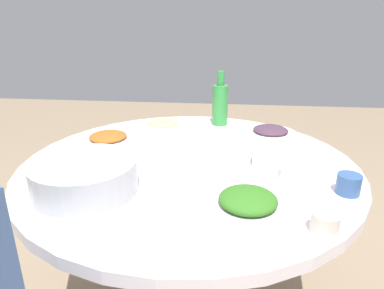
% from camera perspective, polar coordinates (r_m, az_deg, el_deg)
% --- Properties ---
extents(round_dining_table, '(1.22, 1.22, 0.76)m').
position_cam_1_polar(round_dining_table, '(1.34, -0.50, -8.97)').
color(round_dining_table, '#99999E').
rests_on(round_dining_table, ground).
extents(rice_bowl, '(0.32, 0.32, 0.11)m').
position_cam_1_polar(rice_bowl, '(1.09, -17.41, -5.00)').
color(rice_bowl, '#B2B5BA').
rests_on(rice_bowl, round_dining_table).
extents(soup_bowl, '(0.27, 0.28, 0.06)m').
position_cam_1_polar(soup_bowl, '(1.27, 15.99, -2.46)').
color(soup_bowl, white).
rests_on(soup_bowl, round_dining_table).
extents(dish_eggplant, '(0.23, 0.23, 0.05)m').
position_cam_1_polar(dish_eggplant, '(1.57, 12.91, 1.99)').
color(dish_eggplant, silver).
rests_on(dish_eggplant, round_dining_table).
extents(dish_greens, '(0.25, 0.25, 0.06)m').
position_cam_1_polar(dish_greens, '(0.97, 9.27, -9.61)').
color(dish_greens, silver).
rests_on(dish_greens, round_dining_table).
extents(dish_noodles, '(0.19, 0.19, 0.03)m').
position_cam_1_polar(dish_noodles, '(1.67, -4.78, 3.41)').
color(dish_noodles, silver).
rests_on(dish_noodles, round_dining_table).
extents(dish_stirfry, '(0.23, 0.23, 0.04)m').
position_cam_1_polar(dish_stirfry, '(1.50, -13.78, 0.97)').
color(dish_stirfry, silver).
rests_on(dish_stirfry, round_dining_table).
extents(green_bottle, '(0.08, 0.08, 0.26)m').
position_cam_1_polar(green_bottle, '(1.68, 4.70, 6.82)').
color(green_bottle, green).
rests_on(green_bottle, round_dining_table).
extents(tea_cup_near, '(0.07, 0.07, 0.06)m').
position_cam_1_polar(tea_cup_near, '(1.14, 24.62, -6.03)').
color(tea_cup_near, '#335791').
rests_on(tea_cup_near, round_dining_table).
extents(tea_cup_far, '(0.07, 0.07, 0.05)m').
position_cam_1_polar(tea_cup_far, '(0.93, 21.27, -12.08)').
color(tea_cup_far, beige).
rests_on(tea_cup_far, round_dining_table).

